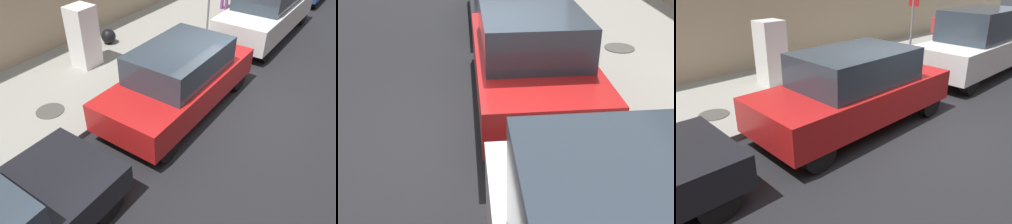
# 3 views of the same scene
# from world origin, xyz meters

# --- Properties ---
(ground_plane) EXTENTS (80.00, 80.00, 0.00)m
(ground_plane) POSITION_xyz_m (0.00, 0.00, 0.00)
(ground_plane) COLOR black
(sidewalk_slab) EXTENTS (4.18, 44.00, 0.15)m
(sidewalk_slab) POSITION_xyz_m (-4.33, 0.00, 0.08)
(sidewalk_slab) COLOR gray
(sidewalk_slab) RESTS_ON ground
(discarded_refrigerator) EXTENTS (0.69, 0.72, 1.84)m
(discarded_refrigerator) POSITION_xyz_m (-4.62, -0.66, 1.07)
(discarded_refrigerator) COLOR white
(discarded_refrigerator) RESTS_ON sidewalk_slab
(manhole_cover) EXTENTS (0.70, 0.70, 0.02)m
(manhole_cover) POSITION_xyz_m (-3.55, -2.99, 0.16)
(manhole_cover) COLOR #47443F
(manhole_cover) RESTS_ON sidewalk_slab
(trash_bag) EXTENTS (0.51, 0.51, 0.51)m
(trash_bag) POSITION_xyz_m (-5.16, 0.89, 0.41)
(trash_bag) COLOR black
(trash_bag) RESTS_ON sidewalk_slab
(parked_suv_red) EXTENTS (1.90, 4.65, 1.74)m
(parked_suv_red) POSITION_xyz_m (-1.08, -0.82, 0.90)
(parked_suv_red) COLOR red
(parked_suv_red) RESTS_ON ground
(parked_van_white) EXTENTS (1.91, 5.20, 2.16)m
(parked_van_white) POSITION_xyz_m (-1.08, 4.99, 1.08)
(parked_van_white) COLOR silver
(parked_van_white) RESTS_ON ground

